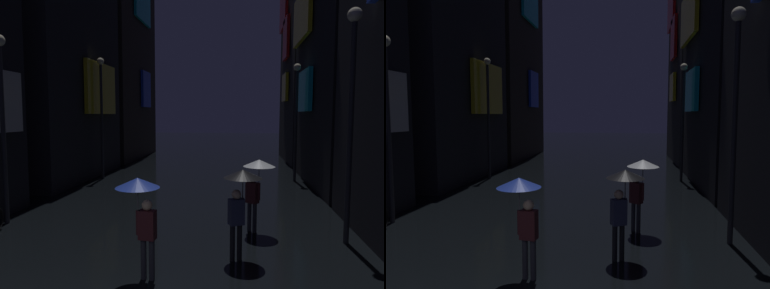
{
  "view_description": "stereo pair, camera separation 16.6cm",
  "coord_description": "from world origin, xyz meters",
  "views": [
    {
      "loc": [
        2.18,
        -4.0,
        3.38
      ],
      "look_at": [
        0.0,
        11.66,
        2.01
      ],
      "focal_mm": 32.0,
      "sensor_mm": 36.0,
      "label": 1
    },
    {
      "loc": [
        2.34,
        -3.98,
        3.38
      ],
      "look_at": [
        0.0,
        11.66,
        2.01
      ],
      "focal_mm": 32.0,
      "sensor_mm": 36.0,
      "label": 2
    }
  ],
  "objects": [
    {
      "name": "streetlamp_right_near",
      "position": [
        5.0,
        5.25,
        3.74
      ],
      "size": [
        0.36,
        0.36,
        6.06
      ],
      "color": "#2D2D33",
      "rests_on": "ground"
    },
    {
      "name": "pedestrian_midstreet_centre_black",
      "position": [
        2.22,
        3.86,
        1.67
      ],
      "size": [
        0.9,
        0.9,
        2.12
      ],
      "color": "black",
      "rests_on": "ground"
    },
    {
      "name": "streetlamp_right_far",
      "position": [
        5.0,
        13.85,
        3.67
      ],
      "size": [
        0.36,
        0.36,
        5.93
      ],
      "color": "#2D2D33",
      "rests_on": "ground"
    },
    {
      "name": "building_right_far",
      "position": [
        7.48,
        21.78,
        7.79
      ],
      "size": [
        4.25,
        7.55,
        15.55
      ],
      "color": "#232328",
      "rests_on": "ground"
    },
    {
      "name": "pedestrian_foreground_right_blue",
      "position": [
        0.22,
        2.57,
        1.67
      ],
      "size": [
        0.9,
        0.9,
        2.12
      ],
      "color": "#2D2D38",
      "rests_on": "ground"
    },
    {
      "name": "pedestrian_foreground_left_clear",
      "position": [
        2.68,
        5.77,
        1.67
      ],
      "size": [
        0.9,
        0.9,
        2.12
      ],
      "color": "#2D2D38",
      "rests_on": "ground"
    },
    {
      "name": "building_right_mid",
      "position": [
        7.48,
        13.33,
        7.68
      ],
      "size": [
        4.25,
        8.65,
        15.35
      ],
      "color": "black",
      "rests_on": "ground"
    },
    {
      "name": "building_left_far",
      "position": [
        -7.49,
        22.41,
        8.24
      ],
      "size": [
        4.25,
        8.81,
        16.47
      ],
      "color": "#2D2826",
      "rests_on": "ground"
    },
    {
      "name": "streetlamp_left_far",
      "position": [
        -5.0,
        13.17,
        3.88
      ],
      "size": [
        0.36,
        0.36,
        6.32
      ],
      "color": "#2D2D33",
      "rests_on": "ground"
    },
    {
      "name": "streetlamp_left_near",
      "position": [
        -5.0,
        5.56,
        3.59
      ],
      "size": [
        0.36,
        0.36,
        5.79
      ],
      "color": "#2D2D33",
      "rests_on": "ground"
    },
    {
      "name": "building_left_mid",
      "position": [
        -7.49,
        13.13,
        7.16
      ],
      "size": [
        4.25,
        8.25,
        14.33
      ],
      "color": "#232328",
      "rests_on": "ground"
    }
  ]
}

